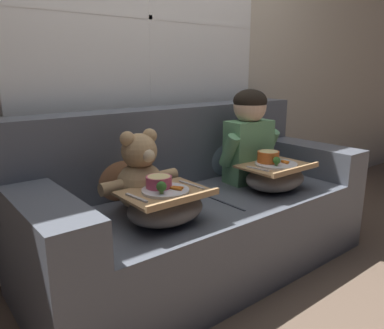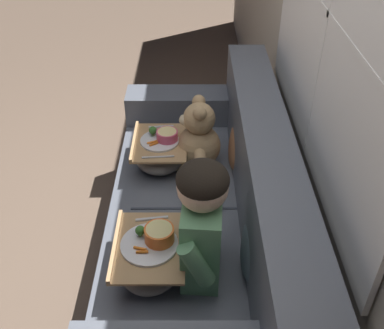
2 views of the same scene
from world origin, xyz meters
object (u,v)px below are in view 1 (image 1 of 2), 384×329
(throw_pillow_behind_child, at_px, (223,150))
(lap_tray_child, at_px, (275,175))
(couch, at_px, (196,211))
(lap_tray_teddy, at_px, (165,205))
(child_figure, at_px, (249,132))
(teddy_bear, at_px, (141,177))
(throw_pillow_behind_teddy, at_px, (118,168))

(throw_pillow_behind_child, height_order, lap_tray_child, throw_pillow_behind_child)
(couch, distance_m, lap_tray_teddy, 0.50)
(throw_pillow_behind_child, bearing_deg, child_figure, -90.02)
(throw_pillow_behind_child, bearing_deg, teddy_bear, -163.13)
(couch, relative_size, teddy_bear, 4.58)
(throw_pillow_behind_child, bearing_deg, lap_tray_teddy, -150.04)
(child_figure, distance_m, lap_tray_teddy, 0.83)
(throw_pillow_behind_child, relative_size, lap_tray_teddy, 0.93)
(child_figure, height_order, lap_tray_teddy, child_figure)
(couch, xyz_separation_m, child_figure, (0.38, -0.04, 0.42))
(couch, distance_m, lap_tray_child, 0.50)
(teddy_bear, bearing_deg, lap_tray_child, -15.30)
(throw_pillow_behind_child, xyz_separation_m, lap_tray_child, (-0.00, -0.44, -0.08))
(teddy_bear, relative_size, lap_tray_teddy, 1.13)
(lap_tray_child, relative_size, lap_tray_teddy, 1.04)
(child_figure, bearing_deg, lap_tray_teddy, -164.39)
(throw_pillow_behind_teddy, xyz_separation_m, child_figure, (0.77, -0.23, 0.15))
(throw_pillow_behind_child, distance_m, throw_pillow_behind_teddy, 0.77)
(throw_pillow_behind_child, height_order, teddy_bear, teddy_bear)
(throw_pillow_behind_child, bearing_deg, couch, -153.82)
(lap_tray_teddy, bearing_deg, lap_tray_child, 0.05)
(couch, height_order, throw_pillow_behind_child, couch)
(lap_tray_teddy, bearing_deg, teddy_bear, 89.80)
(throw_pillow_behind_teddy, bearing_deg, teddy_bear, -89.96)
(child_figure, xyz_separation_m, lap_tray_teddy, (-0.77, -0.21, -0.23))
(lap_tray_teddy, bearing_deg, throw_pillow_behind_child, 29.96)
(child_figure, bearing_deg, couch, 174.13)
(lap_tray_teddy, bearing_deg, throw_pillow_behind_teddy, 89.93)
(throw_pillow_behind_teddy, height_order, lap_tray_teddy, throw_pillow_behind_teddy)
(throw_pillow_behind_child, xyz_separation_m, child_figure, (-0.00, -0.23, 0.15))
(throw_pillow_behind_teddy, xyz_separation_m, lap_tray_teddy, (-0.00, -0.44, -0.08))
(throw_pillow_behind_teddy, distance_m, lap_tray_child, 0.89)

